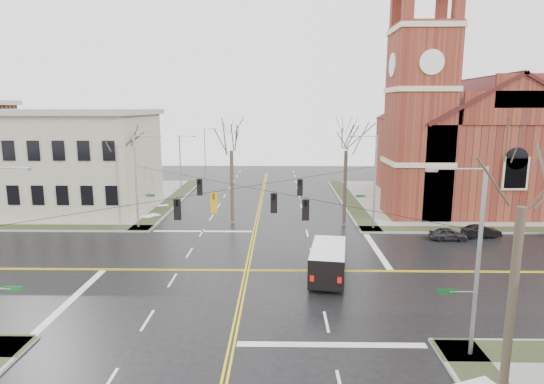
{
  "coord_description": "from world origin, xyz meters",
  "views": [
    {
      "loc": [
        2.38,
        -31.51,
        11.74
      ],
      "look_at": [
        1.74,
        6.0,
        4.71
      ],
      "focal_mm": 30.0,
      "sensor_mm": 36.0,
      "label": 1
    }
  ],
  "objects_px": {
    "tree_nw_far": "(120,147)",
    "tree_nw_near": "(231,146)",
    "streetlight_north_b": "(206,149)",
    "cargo_van": "(328,259)",
    "streetlight_north_a": "(181,163)",
    "parked_car_a": "(448,234)",
    "signal_pole_se": "(475,258)",
    "church": "(463,134)",
    "tree_se": "(523,194)",
    "parked_car_b": "(481,231)",
    "signal_pole_nw": "(138,179)",
    "tree_ne": "(346,146)",
    "signal_pole_ne": "(373,179)"
  },
  "relations": [
    {
      "from": "signal_pole_nw",
      "to": "tree_nw_near",
      "type": "height_order",
      "value": "tree_nw_near"
    },
    {
      "from": "signal_pole_ne",
      "to": "streetlight_north_b",
      "type": "bearing_deg",
      "value": 121.05
    },
    {
      "from": "cargo_van",
      "to": "parked_car_a",
      "type": "xyz_separation_m",
      "value": [
        11.71,
        9.26,
        -0.78
      ]
    },
    {
      "from": "streetlight_north_b",
      "to": "tree_nw_far",
      "type": "distance_m",
      "value": 34.09
    },
    {
      "from": "streetlight_north_b",
      "to": "tree_nw_far",
      "type": "xyz_separation_m",
      "value": [
        -3.12,
        -33.79,
        3.27
      ]
    },
    {
      "from": "signal_pole_se",
      "to": "tree_ne",
      "type": "relative_size",
      "value": 0.82
    },
    {
      "from": "signal_pole_se",
      "to": "tree_nw_near",
      "type": "distance_m",
      "value": 29.16
    },
    {
      "from": "signal_pole_nw",
      "to": "signal_pole_ne",
      "type": "bearing_deg",
      "value": 0.0
    },
    {
      "from": "signal_pole_ne",
      "to": "tree_nw_far",
      "type": "bearing_deg",
      "value": 173.83
    },
    {
      "from": "tree_nw_near",
      "to": "cargo_van",
      "type": "bearing_deg",
      "value": -61.66
    },
    {
      "from": "streetlight_north_a",
      "to": "streetlight_north_b",
      "type": "bearing_deg",
      "value": 90.0
    },
    {
      "from": "cargo_van",
      "to": "signal_pole_se",
      "type": "bearing_deg",
      "value": -52.78
    },
    {
      "from": "church",
      "to": "streetlight_north_a",
      "type": "height_order",
      "value": "church"
    },
    {
      "from": "signal_pole_se",
      "to": "tree_nw_far",
      "type": "height_order",
      "value": "tree_nw_far"
    },
    {
      "from": "church",
      "to": "tree_nw_far",
      "type": "distance_m",
      "value": 39.97
    },
    {
      "from": "cargo_van",
      "to": "streetlight_north_a",
      "type": "bearing_deg",
      "value": 127.99
    },
    {
      "from": "parked_car_a",
      "to": "parked_car_b",
      "type": "bearing_deg",
      "value": -72.79
    },
    {
      "from": "streetlight_north_a",
      "to": "parked_car_a",
      "type": "xyz_separation_m",
      "value": [
        28.14,
        -20.03,
        -3.91
      ]
    },
    {
      "from": "cargo_van",
      "to": "tree_se",
      "type": "height_order",
      "value": "tree_se"
    },
    {
      "from": "cargo_van",
      "to": "tree_se",
      "type": "bearing_deg",
      "value": -56.93
    },
    {
      "from": "tree_nw_far",
      "to": "tree_se",
      "type": "bearing_deg",
      "value": -48.27
    },
    {
      "from": "signal_pole_ne",
      "to": "tree_se",
      "type": "height_order",
      "value": "tree_se"
    },
    {
      "from": "cargo_van",
      "to": "tree_nw_near",
      "type": "height_order",
      "value": "tree_nw_near"
    },
    {
      "from": "signal_pole_se",
      "to": "tree_nw_far",
      "type": "bearing_deg",
      "value": 134.31
    },
    {
      "from": "signal_pole_nw",
      "to": "tree_ne",
      "type": "bearing_deg",
      "value": 5.09
    },
    {
      "from": "streetlight_north_b",
      "to": "tree_ne",
      "type": "xyz_separation_m",
      "value": [
        19.57,
        -34.7,
        3.53
      ]
    },
    {
      "from": "streetlight_north_b",
      "to": "tree_se",
      "type": "relative_size",
      "value": 0.68
    },
    {
      "from": "parked_car_b",
      "to": "signal_pole_se",
      "type": "bearing_deg",
      "value": 148.3
    },
    {
      "from": "parked_car_a",
      "to": "streetlight_north_b",
      "type": "bearing_deg",
      "value": 36.86
    },
    {
      "from": "cargo_van",
      "to": "tree_ne",
      "type": "distance_m",
      "value": 16.35
    },
    {
      "from": "streetlight_north_a",
      "to": "parked_car_b",
      "type": "bearing_deg",
      "value": -31.23
    },
    {
      "from": "signal_pole_nw",
      "to": "tree_nw_near",
      "type": "relative_size",
      "value": 0.82
    },
    {
      "from": "parked_car_b",
      "to": "tree_se",
      "type": "distance_m",
      "value": 26.2
    },
    {
      "from": "cargo_van",
      "to": "parked_car_b",
      "type": "height_order",
      "value": "cargo_van"
    },
    {
      "from": "signal_pole_nw",
      "to": "cargo_van",
      "type": "height_order",
      "value": "signal_pole_nw"
    },
    {
      "from": "cargo_van",
      "to": "tree_nw_far",
      "type": "relative_size",
      "value": 0.58
    },
    {
      "from": "parked_car_a",
      "to": "tree_nw_far",
      "type": "height_order",
      "value": "tree_nw_far"
    },
    {
      "from": "streetlight_north_a",
      "to": "tree_nw_near",
      "type": "bearing_deg",
      "value": -59.7
    },
    {
      "from": "cargo_van",
      "to": "parked_car_a",
      "type": "distance_m",
      "value": 14.95
    },
    {
      "from": "signal_pole_se",
      "to": "streetlight_north_a",
      "type": "xyz_separation_m",
      "value": [
        -21.97,
        39.5,
        -0.48
      ]
    },
    {
      "from": "signal_pole_ne",
      "to": "signal_pole_se",
      "type": "bearing_deg",
      "value": -90.0
    },
    {
      "from": "tree_se",
      "to": "signal_pole_se",
      "type": "bearing_deg",
      "value": 97.3
    },
    {
      "from": "signal_pole_nw",
      "to": "tree_ne",
      "type": "relative_size",
      "value": 0.82
    },
    {
      "from": "tree_nw_far",
      "to": "tree_nw_near",
      "type": "bearing_deg",
      "value": -0.99
    },
    {
      "from": "tree_nw_near",
      "to": "tree_se",
      "type": "relative_size",
      "value": 0.93
    },
    {
      "from": "signal_pole_se",
      "to": "parked_car_b",
      "type": "distance_m",
      "value": 22.94
    },
    {
      "from": "signal_pole_nw",
      "to": "parked_car_b",
      "type": "distance_m",
      "value": 32.57
    },
    {
      "from": "parked_car_b",
      "to": "tree_nw_far",
      "type": "bearing_deg",
      "value": 74.6
    },
    {
      "from": "streetlight_north_b",
      "to": "tree_nw_near",
      "type": "bearing_deg",
      "value": -76.48
    },
    {
      "from": "tree_se",
      "to": "tree_nw_far",
      "type": "bearing_deg",
      "value": 131.73
    }
  ]
}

